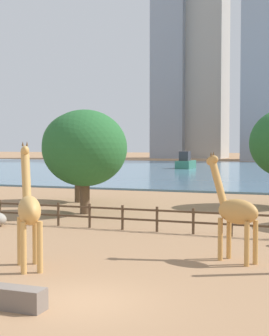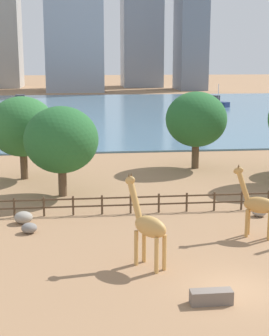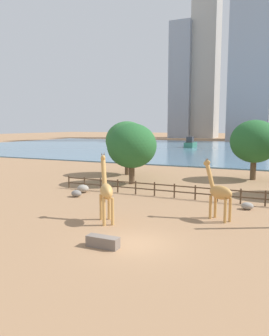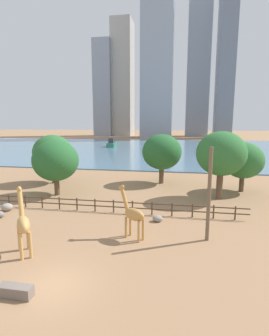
% 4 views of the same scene
% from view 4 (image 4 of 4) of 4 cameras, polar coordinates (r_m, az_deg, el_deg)
% --- Properties ---
extents(ground_plane, '(400.00, 400.00, 0.00)m').
position_cam_4_polar(ground_plane, '(92.69, 5.87, 4.43)').
color(ground_plane, '#9E7551').
extents(harbor_water, '(180.00, 86.00, 0.20)m').
position_cam_4_polar(harbor_water, '(89.70, 5.73, 4.31)').
color(harbor_water, slate).
rests_on(harbor_water, ground).
extents(giraffe_tall, '(2.47, 1.73, 4.21)m').
position_cam_4_polar(giraffe_tall, '(20.16, -0.34, -9.96)').
color(giraffe_tall, '#C18C47').
rests_on(giraffe_tall, ground).
extents(giraffe_companion, '(2.16, 2.55, 4.61)m').
position_cam_4_polar(giraffe_companion, '(19.39, -23.08, -11.03)').
color(giraffe_companion, tan).
rests_on(giraffe_companion, ground).
extents(utility_pole, '(0.28, 0.28, 7.09)m').
position_cam_4_polar(utility_pole, '(20.11, 15.92, -5.65)').
color(utility_pole, brown).
rests_on(utility_pole, ground).
extents(boulder_near_fence, '(1.15, 1.02, 0.77)m').
position_cam_4_polar(boulder_near_fence, '(29.60, -26.02, -7.65)').
color(boulder_near_fence, gray).
rests_on(boulder_near_fence, ground).
extents(boulder_small, '(0.93, 0.74, 0.56)m').
position_cam_4_polar(boulder_small, '(24.04, 5.05, -10.90)').
color(boulder_small, gray).
rests_on(boulder_small, ground).
extents(feeding_trough, '(1.80, 0.60, 0.60)m').
position_cam_4_polar(feeding_trough, '(15.99, -24.48, -23.21)').
color(feeding_trough, '#72665B').
rests_on(feeding_trough, ground).
extents(enclosure_fence, '(26.12, 0.14, 1.30)m').
position_cam_4_polar(enclosure_fence, '(26.28, -5.92, -7.98)').
color(enclosure_fence, '#4C3826').
rests_on(enclosure_fence, ground).
extents(tree_left_large, '(5.09, 5.09, 6.33)m').
position_cam_4_polar(tree_left_large, '(35.96, 22.58, 1.51)').
color(tree_left_large, brown).
rests_on(tree_left_large, ground).
extents(tree_center_broad, '(5.66, 5.66, 7.16)m').
position_cam_4_polar(tree_center_broad, '(37.91, 5.96, 3.48)').
color(tree_center_broad, brown).
rests_on(tree_center_broad, ground).
extents(tree_right_tall, '(5.62, 5.62, 7.04)m').
position_cam_4_polar(tree_right_tall, '(39.65, -17.38, 3.22)').
color(tree_right_tall, brown).
rests_on(tree_right_tall, ground).
extents(tree_left_small, '(5.61, 5.61, 7.84)m').
position_cam_4_polar(tree_left_small, '(31.24, 18.36, 2.94)').
color(tree_left_small, brown).
rests_on(tree_left_small, ground).
extents(tree_right_small, '(5.50, 5.50, 6.74)m').
position_cam_4_polar(tree_right_small, '(32.89, -16.80, 1.54)').
color(tree_right_small, brown).
rests_on(tree_right_small, ground).
extents(boat_ferry, '(2.92, 7.20, 3.11)m').
position_cam_4_polar(boat_ferry, '(93.96, -4.93, 5.28)').
color(boat_ferry, '#337259').
rests_on(boat_ferry, harbor_water).
extents(boat_tug, '(4.00, 3.68, 3.61)m').
position_cam_4_polar(boat_tug, '(117.73, -16.00, 5.65)').
color(boat_tug, silver).
rests_on(boat_tug, harbor_water).
extents(boat_barge, '(4.64, 5.22, 4.65)m').
position_cam_4_polar(boat_barge, '(96.60, 19.02, 4.74)').
color(boat_barge, navy).
rests_on(boat_barge, harbor_water).
extents(skyline_tower_needle, '(13.44, 15.09, 96.53)m').
position_cam_4_polar(skyline_tower_needle, '(177.53, 13.79, 22.50)').
color(skyline_tower_needle, '#939EAD').
rests_on(skyline_tower_needle, ground).
extents(skyline_block_central, '(11.25, 13.77, 59.43)m').
position_cam_4_polar(skyline_block_central, '(177.41, -6.60, 16.64)').
color(skyline_block_central, '#939EAD').
rests_on(skyline_block_central, ground).
extents(skyline_tower_glass, '(12.71, 15.85, 72.13)m').
position_cam_4_polar(skyline_tower_glass, '(179.91, -2.57, 18.64)').
color(skyline_tower_glass, '#B7B2A8').
rests_on(skyline_tower_glass, ground).
extents(skyline_block_left, '(16.84, 15.97, 93.19)m').
position_cam_4_polar(skyline_block_left, '(155.30, 5.02, 23.98)').
color(skyline_block_left, '#939EAD').
rests_on(skyline_block_left, ground).
extents(skyline_block_right, '(8.47, 14.87, 91.50)m').
position_cam_4_polar(skyline_block_right, '(160.39, 19.33, 22.72)').
color(skyline_block_right, slate).
rests_on(skyline_block_right, ground).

